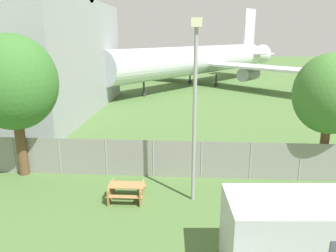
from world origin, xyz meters
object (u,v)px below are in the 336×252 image
(portable_cabin, at_px, (301,237))
(picnic_bench_near_cabin, at_px, (127,190))
(tree_left_of_cabin, at_px, (13,83))
(airplane, at_px, (198,60))
(tree_near_hangar, at_px, (331,94))

(portable_cabin, bearing_deg, picnic_bench_near_cabin, 141.68)
(portable_cabin, xyz_separation_m, tree_left_of_cabin, (-12.51, 6.89, 3.72))
(portable_cabin, distance_m, tree_left_of_cabin, 14.76)
(picnic_bench_near_cabin, bearing_deg, portable_cabin, -34.56)
(portable_cabin, bearing_deg, tree_left_of_cabin, 147.38)
(portable_cabin, bearing_deg, airplane, 89.59)
(airplane, bearing_deg, tree_near_hangar, 46.55)
(tree_near_hangar, xyz_separation_m, tree_left_of_cabin, (-16.00, -0.64, 0.51))
(airplane, relative_size, picnic_bench_near_cabin, 22.45)
(tree_near_hangar, bearing_deg, picnic_bench_near_cabin, -162.30)
(airplane, xyz_separation_m, tree_left_of_cabin, (-10.14, -33.53, 1.22))
(portable_cabin, height_order, tree_left_of_cabin, tree_left_of_cabin)
(portable_cabin, xyz_separation_m, tree_near_hangar, (3.49, 7.53, 3.22))
(airplane, relative_size, tree_left_of_cabin, 4.98)
(tree_near_hangar, bearing_deg, portable_cabin, -114.89)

